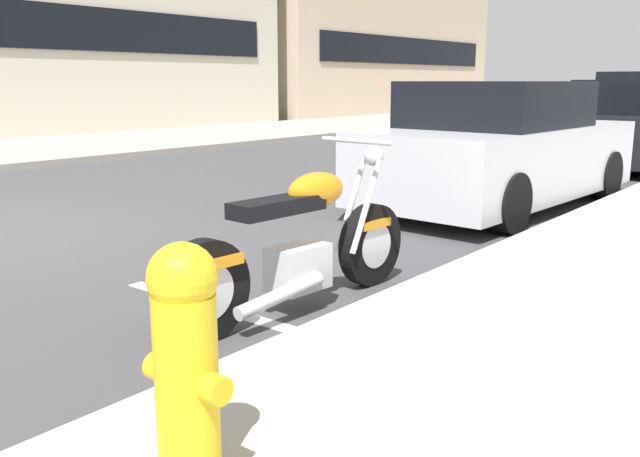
{
  "coord_description": "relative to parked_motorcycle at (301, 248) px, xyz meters",
  "views": [
    {
      "loc": [
        -2.98,
        -6.84,
        1.5
      ],
      "look_at": [
        0.49,
        -4.05,
        0.54
      ],
      "focal_mm": 38.4,
      "sensor_mm": 36.0,
      "label": 1
    }
  ],
  "objects": [
    {
      "name": "sidewalk_far_curb",
      "position": [
        11.65,
        10.85,
        -0.35
      ],
      "size": [
        120.0,
        5.0,
        0.14
      ],
      "primitive_type": "cube",
      "color": "gray",
      "rests_on": "ground"
    },
    {
      "name": "parking_stall_stripe",
      "position": [
        -0.35,
        0.25,
        -0.42
      ],
      "size": [
        0.12,
        2.2,
        0.01
      ],
      "primitive_type": "cube",
      "color": "silver",
      "rests_on": "ground"
    },
    {
      "name": "parked_motorcycle",
      "position": [
        0.0,
        0.0,
        0.0
      ],
      "size": [
        2.17,
        0.62,
        1.1
      ],
      "rotation": [
        0.0,
        0.0,
        -0.06
      ],
      "color": "black",
      "rests_on": "ground"
    },
    {
      "name": "parked_car_far_down_curb",
      "position": [
        4.42,
        0.62,
        0.28
      ],
      "size": [
        4.2,
        1.96,
        1.49
      ],
      "rotation": [
        0.0,
        0.0,
        -0.05
      ],
      "color": "silver",
      "rests_on": "ground"
    },
    {
      "name": "parked_car_behind_motorcycle",
      "position": [
        9.84,
        0.52,
        0.3
      ],
      "size": [
        4.54,
        1.96,
        1.52
      ],
      "rotation": [
        0.0,
        0.0,
        0.05
      ],
      "color": "black",
      "rests_on": "ground"
    },
    {
      "name": "car_opposite_curb",
      "position": [
        20.93,
        7.53,
        0.24
      ],
      "size": [
        4.2,
        1.99,
        1.39
      ],
      "rotation": [
        0.0,
        0.0,
        3.11
      ],
      "color": "gray",
      "rests_on": "ground"
    },
    {
      "name": "fire_hydrant",
      "position": [
        -1.92,
        -1.12,
        0.16
      ],
      "size": [
        0.24,
        0.36,
        0.84
      ],
      "color": "gold",
      "rests_on": "sidewalk_near_curb"
    }
  ]
}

